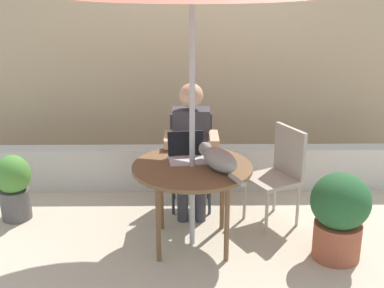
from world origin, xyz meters
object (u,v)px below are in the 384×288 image
object	(u,v)px
patio_table	(192,173)
laptop	(187,151)
chair_occupied	(191,153)
potted_plant_by_chair	(14,185)
person_seated	(191,142)
potted_plant_near_fence	(339,213)
cat	(218,159)
chair_empty	(280,168)

from	to	relation	value
patio_table	laptop	distance (m)	0.21
patio_table	chair_occupied	world-z (taller)	chair_occupied
chair_occupied	potted_plant_by_chair	distance (m)	1.66
laptop	potted_plant_by_chair	bearing A→B (deg)	168.36
chair_occupied	laptop	xyz separation A→B (m)	(-0.04, -0.64, 0.26)
chair_occupied	laptop	bearing A→B (deg)	-94.01
person_seated	potted_plant_by_chair	xyz separation A→B (m)	(-1.62, -0.16, -0.35)
chair_occupied	person_seated	xyz separation A→B (m)	(0.00, -0.16, 0.17)
potted_plant_near_fence	laptop	bearing A→B (deg)	161.93
patio_table	chair_occupied	distance (m)	0.81
patio_table	cat	xyz separation A→B (m)	(0.20, -0.07, 0.15)
potted_plant_near_fence	person_seated	bearing A→B (deg)	142.90
chair_occupied	patio_table	bearing A→B (deg)	-90.00
chair_empty	potted_plant_by_chair	bearing A→B (deg)	178.29
chair_occupied	cat	distance (m)	0.94
chair_occupied	potted_plant_by_chair	world-z (taller)	chair_occupied
person_seated	cat	xyz separation A→B (m)	(0.20, -0.71, 0.11)
person_seated	potted_plant_by_chair	distance (m)	1.66
potted_plant_near_fence	potted_plant_by_chair	bearing A→B (deg)	165.53
laptop	potted_plant_near_fence	xyz separation A→B (m)	(1.20, -0.39, -0.38)
person_seated	cat	distance (m)	0.75
chair_empty	potted_plant_near_fence	bearing A→B (deg)	-60.53
person_seated	potted_plant_near_fence	world-z (taller)	person_seated
chair_occupied	chair_empty	xyz separation A→B (m)	(0.79, -0.39, 0.00)
chair_empty	laptop	distance (m)	0.91
patio_table	laptop	bearing A→B (deg)	105.15
cat	potted_plant_by_chair	xyz separation A→B (m)	(-1.82, 0.56, -0.46)
laptop	potted_plant_by_chair	distance (m)	1.66
chair_occupied	potted_plant_by_chair	xyz separation A→B (m)	(-1.62, -0.31, -0.18)
laptop	chair_empty	bearing A→B (deg)	16.78
chair_occupied	chair_empty	world-z (taller)	same
chair_empty	laptop	xyz separation A→B (m)	(-0.84, -0.25, 0.26)
chair_empty	laptop	size ratio (longest dim) A/B	2.67
cat	potted_plant_near_fence	bearing A→B (deg)	-9.47
chair_empty	potted_plant_by_chair	distance (m)	2.42
chair_occupied	potted_plant_near_fence	xyz separation A→B (m)	(1.15, -1.03, -0.12)
patio_table	chair_empty	world-z (taller)	chair_empty
chair_empty	potted_plant_near_fence	xyz separation A→B (m)	(0.36, -0.64, -0.12)
chair_occupied	potted_plant_by_chair	bearing A→B (deg)	-168.98
laptop	cat	xyz separation A→B (m)	(0.25, -0.23, 0.02)
person_seated	cat	world-z (taller)	person_seated
chair_occupied	potted_plant_near_fence	size ratio (longest dim) A/B	1.22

